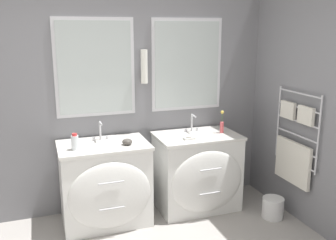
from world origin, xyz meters
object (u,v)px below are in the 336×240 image
(vanity_left, at_px, (106,184))
(vanity_right, at_px, (198,172))
(toiletry_bottle, at_px, (75,142))
(waste_bin, at_px, (273,207))
(flower_vase, at_px, (222,124))
(amenity_bowl, at_px, (127,142))

(vanity_left, bearing_deg, vanity_right, 0.00)
(toiletry_bottle, bearing_deg, vanity_left, 11.90)
(waste_bin, bearing_deg, flower_vase, 127.43)
(toiletry_bottle, height_order, flower_vase, flower_vase)
(vanity_right, distance_m, waste_bin, 0.89)
(amenity_bowl, distance_m, waste_bin, 1.73)
(amenity_bowl, relative_size, waste_bin, 0.44)
(amenity_bowl, distance_m, flower_vase, 1.11)
(waste_bin, bearing_deg, amenity_bowl, 164.64)
(toiletry_bottle, relative_size, flower_vase, 0.64)
(vanity_left, relative_size, vanity_right, 1.00)
(vanity_left, bearing_deg, amenity_bowl, -17.56)
(vanity_left, distance_m, toiletry_bottle, 0.58)
(vanity_right, bearing_deg, amenity_bowl, -175.06)
(vanity_right, bearing_deg, vanity_left, 180.00)
(vanity_left, relative_size, waste_bin, 3.91)
(vanity_left, height_order, amenity_bowl, amenity_bowl)
(amenity_bowl, bearing_deg, flower_vase, 4.80)
(vanity_left, xyz_separation_m, vanity_right, (1.04, 0.00, 0.00))
(vanity_left, xyz_separation_m, waste_bin, (1.72, -0.48, -0.32))
(vanity_right, bearing_deg, toiletry_bottle, -177.39)
(vanity_right, relative_size, flower_vase, 3.57)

